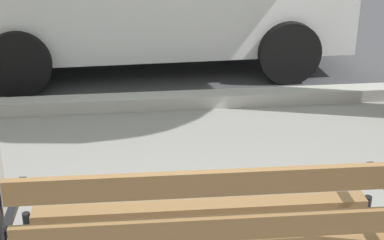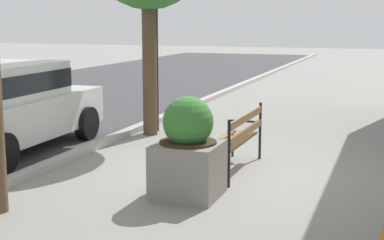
% 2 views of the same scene
% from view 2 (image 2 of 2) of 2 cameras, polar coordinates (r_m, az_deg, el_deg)
% --- Properties ---
extents(ground_plane, '(80.00, 80.00, 0.00)m').
position_cam_2_polar(ground_plane, '(8.66, 4.94, -5.36)').
color(ground_plane, gray).
extents(curb_stone, '(60.00, 0.20, 0.12)m').
position_cam_2_polar(curb_stone, '(9.76, -11.77, -3.41)').
color(curb_stone, '#B2AFA8').
rests_on(curb_stone, ground).
extents(park_bench, '(1.81, 0.57, 0.95)m').
position_cam_2_polar(park_bench, '(8.69, 4.41, -1.62)').
color(park_bench, olive).
rests_on(park_bench, ground).
extents(concrete_planter, '(0.83, 0.83, 1.32)m').
position_cam_2_polar(concrete_planter, '(7.40, -0.39, -3.22)').
color(concrete_planter, gray).
rests_on(concrete_planter, ground).
extents(parked_car_white, '(4.15, 2.03, 1.56)m').
position_cam_2_polar(parked_car_white, '(10.38, -18.38, 1.47)').
color(parked_car_white, silver).
rests_on(parked_car_white, ground).
extents(lamp_post, '(0.32, 0.32, 3.90)m').
position_cam_2_polar(lamp_post, '(11.71, -3.75, 11.26)').
color(lamp_post, black).
rests_on(lamp_post, ground).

